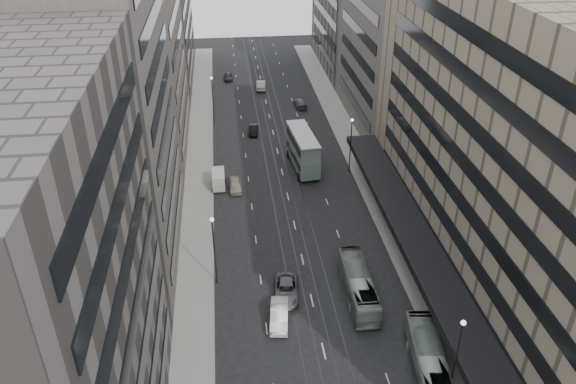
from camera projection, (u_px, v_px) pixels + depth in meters
name	position (u px, v px, depth m)	size (l,w,h in m)	color
ground	(326.00, 359.00, 50.95)	(220.00, 220.00, 0.00)	black
sidewalk_right	(360.00, 162.00, 84.22)	(4.00, 125.00, 0.15)	gray
sidewalk_left	(199.00, 171.00, 81.77)	(4.00, 125.00, 0.15)	gray
department_store	(542.00, 160.00, 52.40)	(19.20, 60.00, 30.00)	gray
building_right_mid	(402.00, 54.00, 91.54)	(15.00, 28.00, 24.00)	#534E48
building_right_far	(361.00, 2.00, 116.18)	(15.00, 32.00, 28.00)	#5D5853
building_left_a	(11.00, 316.00, 34.30)	(15.00, 28.00, 30.00)	#5D5853
building_left_b	(88.00, 115.00, 56.38)	(15.00, 26.00, 34.00)	#534E48
building_left_c	(128.00, 72.00, 81.76)	(15.00, 28.00, 25.00)	#76665B
building_left_d	(148.00, 11.00, 109.23)	(15.00, 38.00, 28.00)	#5D5853
lamp_right_near	(458.00, 350.00, 45.02)	(0.44, 0.44, 8.32)	#262628
lamp_right_far	(351.00, 139.00, 79.24)	(0.44, 0.44, 8.32)	#262628
lamp_left_near	(214.00, 243.00, 57.59)	(0.44, 0.44, 8.32)	#262628
lamp_left_far	(212.00, 95.00, 94.37)	(0.44, 0.44, 8.32)	#262628
bus_near	(428.00, 362.00, 48.66)	(2.53, 10.83, 3.02)	gray
bus_far	(358.00, 285.00, 57.61)	(2.50, 10.67, 2.97)	#909B94
double_decker	(303.00, 149.00, 81.39)	(3.89, 10.34, 5.53)	slate
panel_van	(219.00, 179.00, 77.22)	(1.87, 3.78, 2.38)	#BAB7A8
sedan_1	(279.00, 315.00, 54.74)	(1.72, 4.93, 1.62)	white
sedan_2	(286.00, 290.00, 58.10)	(2.48, 5.37, 1.49)	slate
sedan_4	(235.00, 185.00, 76.94)	(1.74, 4.32, 1.47)	#A7998A
sedan_5	(253.00, 130.00, 93.00)	(1.41, 4.04, 1.33)	black
sedan_6	(302.00, 127.00, 94.00)	(2.20, 4.77, 1.33)	#BBBBB7
sedan_7	(300.00, 103.00, 103.24)	(1.92, 4.72, 1.37)	#59595B
sedan_8	(229.00, 77.00, 115.94)	(1.65, 4.11, 1.40)	#262628
sedan_9	(261.00, 85.00, 111.19)	(1.74, 4.99, 1.65)	#BDAE9D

